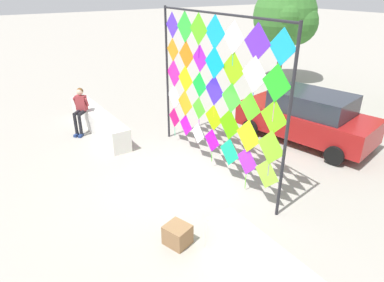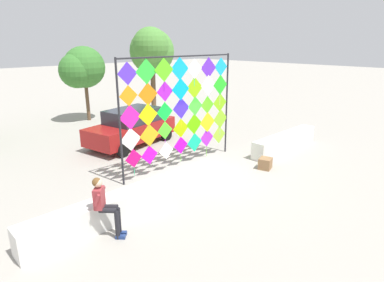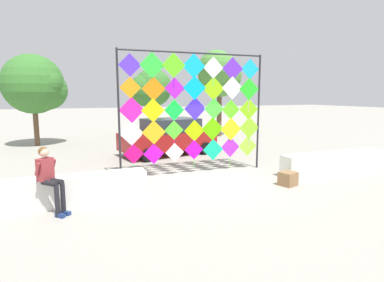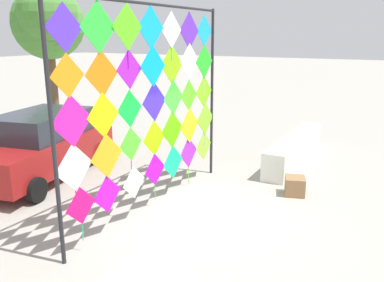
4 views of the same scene
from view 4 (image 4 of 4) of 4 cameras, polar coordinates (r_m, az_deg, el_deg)
The scene contains 6 objects.
ground at distance 8.39m, azimuth 3.48°, elevation -10.73°, with size 120.00×120.00×0.00m, color #9E998E.
plaza_ledge_right at distance 12.20m, azimuth 14.43°, elevation -1.05°, with size 4.33×0.60×0.75m, color silver.
kite_display_rack at distance 8.21m, azimuth -5.46°, elevation 6.56°, with size 5.24×0.22×4.25m.
parked_car at distance 11.13m, azimuth -20.72°, elevation -0.50°, with size 4.65×2.78×1.69m.
cardboard_box_large at distance 9.69m, azimuth 14.44°, elevation -6.22°, with size 0.48×0.44×0.43m, color olive.
tree_palm_like at distance 17.65m, azimuth -19.72°, elevation 15.62°, with size 3.16×3.22×5.60m.
Camera 4 is at (-6.87, -3.18, 3.62)m, focal length 37.43 mm.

